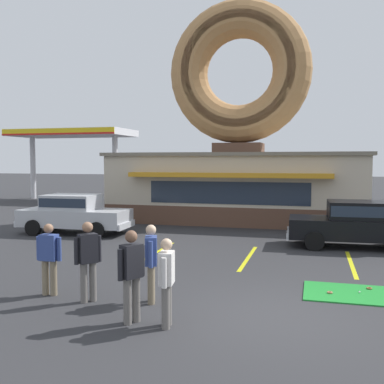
{
  "coord_description": "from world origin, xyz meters",
  "views": [
    {
      "loc": [
        0.8,
        -8.59,
        3.0
      ],
      "look_at": [
        -2.91,
        5.0,
        2.0
      ],
      "focal_mm": 42.0,
      "sensor_mm": 36.0,
      "label": 1
    }
  ],
  "objects_px": {
    "pedestrian_hooded_kid": "(132,272)",
    "pedestrian_beanie_man": "(167,278)",
    "golf_ball": "(359,292)",
    "pedestrian_clipboard_woman": "(88,258)",
    "car_silver": "(74,212)",
    "pedestrian_blue_sweater_man": "(49,256)",
    "trash_bin": "(369,221)",
    "car_black": "(357,222)",
    "pedestrian_leather_jacket_man": "(151,260)"
  },
  "relations": [
    {
      "from": "pedestrian_clipboard_woman",
      "to": "pedestrian_beanie_man",
      "type": "height_order",
      "value": "pedestrian_clipboard_woman"
    },
    {
      "from": "pedestrian_blue_sweater_man",
      "to": "pedestrian_leather_jacket_man",
      "type": "height_order",
      "value": "pedestrian_leather_jacket_man"
    },
    {
      "from": "car_black",
      "to": "pedestrian_clipboard_woman",
      "type": "xyz_separation_m",
      "value": [
        -6.0,
        -7.78,
        0.08
      ]
    },
    {
      "from": "car_silver",
      "to": "car_black",
      "type": "distance_m",
      "value": 10.9
    },
    {
      "from": "car_black",
      "to": "pedestrian_clipboard_woman",
      "type": "distance_m",
      "value": 9.83
    },
    {
      "from": "pedestrian_clipboard_woman",
      "to": "trash_bin",
      "type": "distance_m",
      "value": 13.05
    },
    {
      "from": "pedestrian_beanie_man",
      "to": "trash_bin",
      "type": "xyz_separation_m",
      "value": [
        4.73,
        12.06,
        -0.39
      ]
    },
    {
      "from": "golf_ball",
      "to": "pedestrian_clipboard_woman",
      "type": "bearing_deg",
      "value": -159.56
    },
    {
      "from": "car_silver",
      "to": "trash_bin",
      "type": "xyz_separation_m",
      "value": [
        11.68,
        3.24,
        -0.37
      ]
    },
    {
      "from": "golf_ball",
      "to": "trash_bin",
      "type": "distance_m",
      "value": 9.14
    },
    {
      "from": "golf_ball",
      "to": "pedestrian_beanie_man",
      "type": "bearing_deg",
      "value": -139.59
    },
    {
      "from": "pedestrian_hooded_kid",
      "to": "pedestrian_beanie_man",
      "type": "bearing_deg",
      "value": -1.42
    },
    {
      "from": "pedestrian_hooded_kid",
      "to": "pedestrian_beanie_man",
      "type": "height_order",
      "value": "pedestrian_hooded_kid"
    },
    {
      "from": "car_black",
      "to": "pedestrian_beanie_man",
      "type": "relative_size",
      "value": 2.87
    },
    {
      "from": "trash_bin",
      "to": "golf_ball",
      "type": "bearing_deg",
      "value": -97.49
    },
    {
      "from": "car_black",
      "to": "golf_ball",
      "type": "bearing_deg",
      "value": -94.06
    },
    {
      "from": "pedestrian_clipboard_woman",
      "to": "golf_ball",
      "type": "bearing_deg",
      "value": 20.44
    },
    {
      "from": "car_silver",
      "to": "pedestrian_blue_sweater_man",
      "type": "bearing_deg",
      "value": -63.53
    },
    {
      "from": "pedestrian_blue_sweater_man",
      "to": "pedestrian_beanie_man",
      "type": "xyz_separation_m",
      "value": [
        3.12,
        -1.14,
        0.0
      ]
    },
    {
      "from": "golf_ball",
      "to": "car_black",
      "type": "xyz_separation_m",
      "value": [
        0.4,
        5.7,
        0.82
      ]
    },
    {
      "from": "pedestrian_hooded_kid",
      "to": "car_silver",
      "type": "bearing_deg",
      "value": 125.45
    },
    {
      "from": "car_black",
      "to": "pedestrian_clipboard_woman",
      "type": "bearing_deg",
      "value": -127.64
    },
    {
      "from": "golf_ball",
      "to": "pedestrian_leather_jacket_man",
      "type": "height_order",
      "value": "pedestrian_leather_jacket_man"
    },
    {
      "from": "pedestrian_blue_sweater_man",
      "to": "pedestrian_clipboard_woman",
      "type": "distance_m",
      "value": 1.09
    },
    {
      "from": "pedestrian_beanie_man",
      "to": "car_black",
      "type": "bearing_deg",
      "value": 65.63
    },
    {
      "from": "pedestrian_hooded_kid",
      "to": "pedestrian_clipboard_woman",
      "type": "xyz_separation_m",
      "value": [
        -1.37,
        0.91,
        -0.01
      ]
    },
    {
      "from": "car_black",
      "to": "pedestrian_beanie_man",
      "type": "height_order",
      "value": "pedestrian_beanie_man"
    },
    {
      "from": "trash_bin",
      "to": "car_silver",
      "type": "bearing_deg",
      "value": -164.49
    },
    {
      "from": "pedestrian_blue_sweater_man",
      "to": "trash_bin",
      "type": "bearing_deg",
      "value": 54.29
    },
    {
      "from": "trash_bin",
      "to": "car_black",
      "type": "bearing_deg",
      "value": -103.19
    },
    {
      "from": "pedestrian_blue_sweater_man",
      "to": "car_silver",
      "type": "bearing_deg",
      "value": 116.47
    },
    {
      "from": "pedestrian_clipboard_woman",
      "to": "trash_bin",
      "type": "bearing_deg",
      "value": 58.63
    },
    {
      "from": "car_silver",
      "to": "pedestrian_hooded_kid",
      "type": "relative_size",
      "value": 2.68
    },
    {
      "from": "golf_ball",
      "to": "pedestrian_blue_sweater_man",
      "type": "xyz_separation_m",
      "value": [
        -6.67,
        -1.88,
        0.83
      ]
    },
    {
      "from": "golf_ball",
      "to": "pedestrian_hooded_kid",
      "type": "xyz_separation_m",
      "value": [
        -4.22,
        -3.0,
        0.91
      ]
    },
    {
      "from": "pedestrian_clipboard_woman",
      "to": "pedestrian_beanie_man",
      "type": "distance_m",
      "value": 2.26
    },
    {
      "from": "car_silver",
      "to": "trash_bin",
      "type": "height_order",
      "value": "car_silver"
    },
    {
      "from": "golf_ball",
      "to": "pedestrian_blue_sweater_man",
      "type": "relative_size",
      "value": 0.03
    },
    {
      "from": "pedestrian_hooded_kid",
      "to": "pedestrian_beanie_man",
      "type": "distance_m",
      "value": 0.69
    },
    {
      "from": "pedestrian_beanie_man",
      "to": "golf_ball",
      "type": "bearing_deg",
      "value": 40.41
    },
    {
      "from": "golf_ball",
      "to": "car_black",
      "type": "distance_m",
      "value": 5.77
    },
    {
      "from": "car_silver",
      "to": "pedestrian_clipboard_woman",
      "type": "xyz_separation_m",
      "value": [
        4.89,
        -7.89,
        0.08
      ]
    },
    {
      "from": "trash_bin",
      "to": "pedestrian_beanie_man",
      "type": "bearing_deg",
      "value": -111.42
    },
    {
      "from": "golf_ball",
      "to": "pedestrian_beanie_man",
      "type": "height_order",
      "value": "pedestrian_beanie_man"
    },
    {
      "from": "golf_ball",
      "to": "pedestrian_blue_sweater_man",
      "type": "distance_m",
      "value": 6.98
    },
    {
      "from": "pedestrian_clipboard_woman",
      "to": "car_silver",
      "type": "bearing_deg",
      "value": 121.81
    },
    {
      "from": "pedestrian_hooded_kid",
      "to": "pedestrian_clipboard_woman",
      "type": "relative_size",
      "value": 1.01
    },
    {
      "from": "golf_ball",
      "to": "car_silver",
      "type": "distance_m",
      "value": 12.02
    },
    {
      "from": "golf_ball",
      "to": "pedestrian_beanie_man",
      "type": "xyz_separation_m",
      "value": [
        -3.54,
        -3.01,
        0.84
      ]
    },
    {
      "from": "car_black",
      "to": "pedestrian_leather_jacket_man",
      "type": "relative_size",
      "value": 2.79
    }
  ]
}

